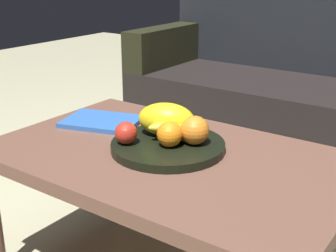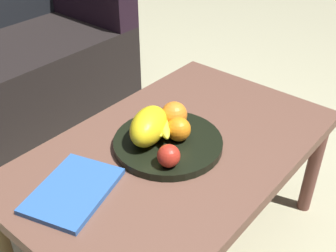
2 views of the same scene
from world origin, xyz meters
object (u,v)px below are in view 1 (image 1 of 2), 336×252
at_px(fruit_bowl, 168,146).
at_px(apple_front, 126,133).
at_px(banana_bunch, 175,129).
at_px(magazine, 102,121).
at_px(melon_large_front, 166,119).
at_px(orange_left, 195,130).
at_px(coffee_table, 169,169).
at_px(orange_front, 170,134).
at_px(couch, 297,97).

distance_m(fruit_bowl, apple_front, 0.13).
height_order(banana_bunch, magazine, banana_bunch).
xyz_separation_m(melon_large_front, orange_left, (0.11, -0.01, -0.01)).
height_order(apple_front, magazine, apple_front).
bearing_deg(apple_front, fruit_bowl, 40.74).
xyz_separation_m(apple_front, magazine, (-0.23, 0.14, -0.05)).
relative_size(fruit_bowl, orange_left, 3.99).
bearing_deg(apple_front, melon_large_front, 66.17).
xyz_separation_m(coffee_table, fruit_bowl, (-0.02, 0.02, 0.06)).
distance_m(coffee_table, fruit_bowl, 0.07).
relative_size(coffee_table, orange_left, 12.42).
height_order(melon_large_front, orange_left, melon_large_front).
xyz_separation_m(coffee_table, orange_front, (0.01, -0.01, 0.11)).
relative_size(fruit_bowl, magazine, 1.34).
xyz_separation_m(melon_large_front, magazine, (-0.28, 0.02, -0.07)).
bearing_deg(apple_front, orange_front, 26.11).
bearing_deg(fruit_bowl, orange_front, -46.48).
distance_m(melon_large_front, orange_left, 0.11).
xyz_separation_m(orange_left, magazine, (-0.39, 0.03, -0.06)).
bearing_deg(banana_bunch, coffee_table, -75.82).
bearing_deg(couch, apple_front, -90.95).
distance_m(couch, apple_front, 1.35).
xyz_separation_m(coffee_table, magazine, (-0.34, 0.08, 0.06)).
xyz_separation_m(coffee_table, orange_left, (0.05, 0.05, 0.12)).
relative_size(melon_large_front, banana_bunch, 1.12).
bearing_deg(fruit_bowl, couch, 93.16).
bearing_deg(orange_left, apple_front, -145.15).
bearing_deg(melon_large_front, orange_left, -5.50).
bearing_deg(melon_large_front, magazine, 176.47).
xyz_separation_m(fruit_bowl, apple_front, (-0.09, -0.08, 0.05)).
bearing_deg(fruit_bowl, banana_bunch, 84.39).
distance_m(couch, orange_left, 1.25).
xyz_separation_m(coffee_table, banana_bunch, (-0.01, 0.05, 0.11)).
bearing_deg(apple_front, banana_bunch, 49.42).
distance_m(coffee_table, banana_bunch, 0.12).
height_order(coffee_table, magazine, magazine).
bearing_deg(coffee_table, banana_bunch, 104.18).
xyz_separation_m(coffee_table, melon_large_front, (-0.05, 0.06, 0.13)).
relative_size(coffee_table, couch, 0.61).
bearing_deg(magazine, melon_large_front, -20.60).
distance_m(fruit_bowl, banana_bunch, 0.05).
relative_size(coffee_table, magazine, 4.16).
xyz_separation_m(orange_front, banana_bunch, (-0.02, 0.06, -0.01)).
distance_m(coffee_table, couch, 1.28).
bearing_deg(magazine, orange_front, -30.96).
bearing_deg(banana_bunch, orange_front, -70.97).
bearing_deg(banana_bunch, apple_front, -130.58).
bearing_deg(fruit_bowl, magazine, 169.14).
height_order(coffee_table, couch, couch).
height_order(coffee_table, banana_bunch, banana_bunch).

